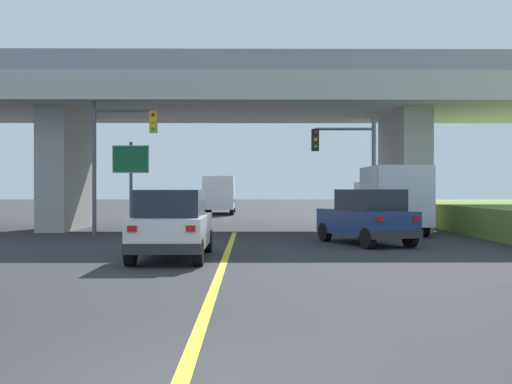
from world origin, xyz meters
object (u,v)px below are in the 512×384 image
at_px(highway_sign, 131,166).
at_px(suv_lead, 172,224).
at_px(traffic_signal_nearside, 352,159).
at_px(traffic_signal_farside, 114,147).
at_px(suv_crossing, 367,217).
at_px(semi_truck_distant, 220,194).
at_px(box_truck, 391,199).

bearing_deg(highway_sign, suv_lead, -72.73).
relative_size(traffic_signal_nearside, traffic_signal_farside, 0.88).
distance_m(suv_crossing, traffic_signal_farside, 11.52).
bearing_deg(suv_crossing, traffic_signal_farside, 136.76).
bearing_deg(traffic_signal_nearside, suv_crossing, -92.00).
bearing_deg(traffic_signal_nearside, semi_truck_distant, 106.97).
bearing_deg(traffic_signal_nearside, box_truck, 33.67).
distance_m(suv_lead, semi_truck_distant, 31.26).
bearing_deg(box_truck, highway_sign, 179.10).
relative_size(suv_lead, traffic_signal_farside, 0.78).
distance_m(traffic_signal_nearside, traffic_signal_farside, 10.39).
bearing_deg(semi_truck_distant, suv_crossing, -75.88).
bearing_deg(traffic_signal_nearside, suv_lead, -127.31).
bearing_deg(box_truck, suv_lead, -130.65).
bearing_deg(suv_crossing, highway_sign, 130.03).
bearing_deg(suv_crossing, box_truck, 49.27).
distance_m(suv_lead, box_truck, 13.34).
distance_m(box_truck, highway_sign, 11.98).
height_order(box_truck, traffic_signal_farside, traffic_signal_farside).
xyz_separation_m(suv_lead, highway_sign, (-3.20, 10.30, 2.04)).
bearing_deg(highway_sign, traffic_signal_nearside, -8.68).
relative_size(traffic_signal_farside, semi_truck_distant, 0.84).
bearing_deg(suv_lead, traffic_signal_farside, 112.08).
height_order(suv_crossing, highway_sign, highway_sign).
relative_size(suv_crossing, traffic_signal_nearside, 0.91).
distance_m(suv_crossing, box_truck, 5.95).
bearing_deg(suv_crossing, semi_truck_distant, 84.52).
bearing_deg(suv_crossing, suv_lead, -164.60).
relative_size(suv_crossing, semi_truck_distant, 0.67).
height_order(suv_lead, traffic_signal_farside, traffic_signal_farside).
distance_m(traffic_signal_farside, semi_truck_distant, 22.58).
bearing_deg(box_truck, traffic_signal_nearside, -146.33).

